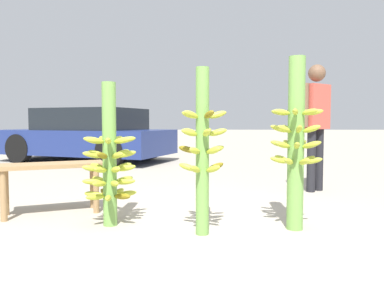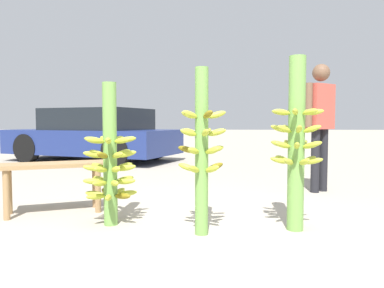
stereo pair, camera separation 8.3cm
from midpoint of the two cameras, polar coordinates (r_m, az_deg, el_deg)
ground_plane at (r=2.93m, az=2.30°, el=-15.12°), size 80.00×80.00×0.00m
banana_stalk_left at (r=3.42m, az=-11.69°, el=-2.46°), size 0.48×0.48×1.28m
banana_stalk_center at (r=3.06m, az=2.25°, el=-0.66°), size 0.41×0.41×1.37m
banana_stalk_right at (r=3.31m, az=16.30°, el=0.27°), size 0.45×0.45×1.48m
vendor_person at (r=5.23m, az=19.39°, el=4.17°), size 0.52×0.44×1.68m
market_bench at (r=4.04m, az=-19.81°, el=-4.17°), size 1.09×0.74×0.52m
parked_car at (r=9.16m, az=-14.40°, el=1.29°), size 4.29×3.02×1.23m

